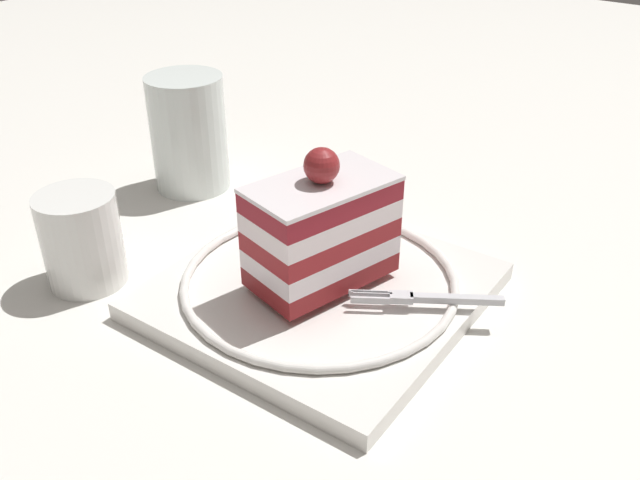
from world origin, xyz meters
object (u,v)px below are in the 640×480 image
Objects in this scene: cake_slice at (319,231)px; whipped_cream_dollop at (316,197)px; drink_glass_far at (83,243)px; drink_glass_near at (189,138)px; fork at (422,298)px; dessert_plate at (320,287)px.

whipped_cream_dollop is at bearing -140.11° from cake_slice.
drink_glass_near is at bearing -159.87° from drink_glass_far.
cake_slice is at bearing 39.89° from whipped_cream_dollop.
fork is at bearing 71.75° from whipped_cream_dollop.
whipped_cream_dollop is 0.52× the size of fork.
drink_glass_near is at bearing -94.71° from whipped_cream_dollop.
drink_glass_near reaches higher than dessert_plate.
drink_glass_near reaches higher than fork.
drink_glass_near reaches higher than whipped_cream_dollop.
drink_glass_far reaches higher than whipped_cream_dollop.
cake_slice is at bearing 70.56° from drink_glass_near.
whipped_cream_dollop is at bearing -139.52° from dessert_plate.
dessert_plate is 2.06× the size of drink_glass_near.
cake_slice is (0.00, 0.00, 0.05)m from dessert_plate.
fork is (0.04, 0.13, -0.02)m from whipped_cream_dollop.
cake_slice reaches higher than drink_glass_far.
cake_slice is 1.02× the size of drink_glass_near.
drink_glass_near is 1.49× the size of drink_glass_far.
dessert_plate is at bearing 120.40° from drink_glass_far.
cake_slice is 0.23m from drink_glass_near.
whipped_cream_dollop reaches higher than dessert_plate.
drink_glass_far is (0.09, -0.15, 0.02)m from dessert_plate.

